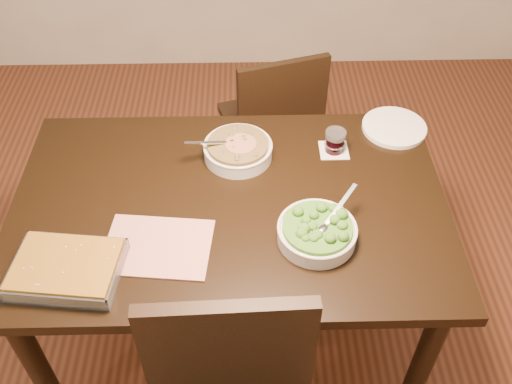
{
  "coord_description": "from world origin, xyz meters",
  "views": [
    {
      "loc": [
        0.06,
        -1.27,
        2.07
      ],
      "look_at": [
        0.09,
        -0.01,
        0.8
      ],
      "focal_mm": 40.0,
      "sensor_mm": 36.0,
      "label": 1
    }
  ],
  "objects_px": {
    "table": "(230,222)",
    "dinner_plate": "(394,127)",
    "broccoli_bowl": "(317,232)",
    "baking_dish": "(67,269)",
    "chair_far": "(274,121)",
    "wine_tumbler": "(335,141)",
    "stew_bowl": "(238,149)"
  },
  "relations": [
    {
      "from": "table",
      "to": "wine_tumbler",
      "type": "height_order",
      "value": "wine_tumbler"
    },
    {
      "from": "baking_dish",
      "to": "table",
      "type": "bearing_deg",
      "value": 38.06
    },
    {
      "from": "table",
      "to": "baking_dish",
      "type": "height_order",
      "value": "baking_dish"
    },
    {
      "from": "dinner_plate",
      "to": "baking_dish",
      "type": "bearing_deg",
      "value": -148.99
    },
    {
      "from": "stew_bowl",
      "to": "wine_tumbler",
      "type": "bearing_deg",
      "value": 4.04
    },
    {
      "from": "broccoli_bowl",
      "to": "chair_far",
      "type": "relative_size",
      "value": 0.29
    },
    {
      "from": "chair_far",
      "to": "table",
      "type": "bearing_deg",
      "value": 60.04
    },
    {
      "from": "table",
      "to": "wine_tumbler",
      "type": "xyz_separation_m",
      "value": [
        0.37,
        0.24,
        0.14
      ]
    },
    {
      "from": "baking_dish",
      "to": "broccoli_bowl",
      "type": "bearing_deg",
      "value": 15.92
    },
    {
      "from": "baking_dish",
      "to": "dinner_plate",
      "type": "height_order",
      "value": "baking_dish"
    },
    {
      "from": "broccoli_bowl",
      "to": "chair_far",
      "type": "xyz_separation_m",
      "value": [
        -0.08,
        0.94,
        -0.32
      ]
    },
    {
      "from": "stew_bowl",
      "to": "baking_dish",
      "type": "xyz_separation_m",
      "value": [
        -0.48,
        -0.5,
        -0.01
      ]
    },
    {
      "from": "stew_bowl",
      "to": "wine_tumbler",
      "type": "xyz_separation_m",
      "value": [
        0.34,
        0.02,
        0.01
      ]
    },
    {
      "from": "broccoli_bowl",
      "to": "dinner_plate",
      "type": "distance_m",
      "value": 0.62
    },
    {
      "from": "dinner_plate",
      "to": "chair_far",
      "type": "distance_m",
      "value": 0.66
    },
    {
      "from": "wine_tumbler",
      "to": "chair_far",
      "type": "bearing_deg",
      "value": 108.69
    },
    {
      "from": "broccoli_bowl",
      "to": "wine_tumbler",
      "type": "distance_m",
      "value": 0.42
    },
    {
      "from": "broccoli_bowl",
      "to": "chair_far",
      "type": "height_order",
      "value": "broccoli_bowl"
    },
    {
      "from": "baking_dish",
      "to": "chair_far",
      "type": "distance_m",
      "value": 1.27
    },
    {
      "from": "table",
      "to": "baking_dish",
      "type": "distance_m",
      "value": 0.55
    },
    {
      "from": "stew_bowl",
      "to": "baking_dish",
      "type": "distance_m",
      "value": 0.69
    },
    {
      "from": "table",
      "to": "wine_tumbler",
      "type": "distance_m",
      "value": 0.46
    },
    {
      "from": "table",
      "to": "dinner_plate",
      "type": "height_order",
      "value": "dinner_plate"
    },
    {
      "from": "wine_tumbler",
      "to": "dinner_plate",
      "type": "height_order",
      "value": "wine_tumbler"
    },
    {
      "from": "table",
      "to": "chair_far",
      "type": "relative_size",
      "value": 1.68
    },
    {
      "from": "broccoli_bowl",
      "to": "stew_bowl",
      "type": "bearing_deg",
      "value": 121.81
    },
    {
      "from": "table",
      "to": "broccoli_bowl",
      "type": "distance_m",
      "value": 0.33
    },
    {
      "from": "table",
      "to": "chair_far",
      "type": "bearing_deg",
      "value": 76.71
    },
    {
      "from": "baking_dish",
      "to": "wine_tumbler",
      "type": "xyz_separation_m",
      "value": [
        0.82,
        0.52,
        0.02
      ]
    },
    {
      "from": "broccoli_bowl",
      "to": "wine_tumbler",
      "type": "height_order",
      "value": "broccoli_bowl"
    },
    {
      "from": "table",
      "to": "dinner_plate",
      "type": "distance_m",
      "value": 0.71
    },
    {
      "from": "baking_dish",
      "to": "chair_far",
      "type": "height_order",
      "value": "chair_far"
    }
  ]
}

